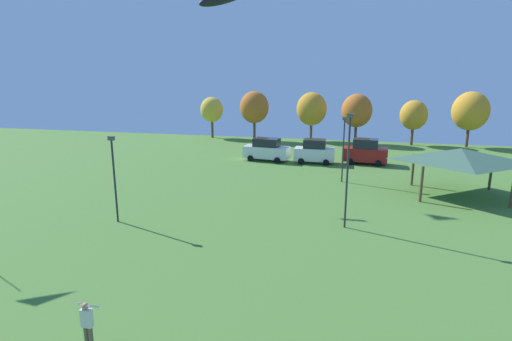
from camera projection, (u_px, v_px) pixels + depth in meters
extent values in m
cylinder|color=brown|center=(86.00, 337.00, 13.02)|extent=(0.14, 0.14, 0.83)
cylinder|color=brown|center=(91.00, 338.00, 12.97)|extent=(0.14, 0.14, 0.83)
cube|color=silver|center=(87.00, 318.00, 12.83)|extent=(0.36, 0.20, 0.62)
sphere|color=#A87A5B|center=(85.00, 306.00, 12.73)|extent=(0.22, 0.22, 0.22)
cylinder|color=silver|center=(82.00, 304.00, 12.88)|extent=(0.08, 0.50, 0.38)
cylinder|color=silver|center=(93.00, 306.00, 12.78)|extent=(0.08, 0.50, 0.38)
cube|color=silver|center=(267.00, 152.00, 42.30)|extent=(4.96, 2.36, 1.23)
cube|color=#1E232D|center=(267.00, 142.00, 42.06)|extent=(2.81, 1.96, 0.86)
cylinder|color=black|center=(277.00, 160.00, 41.10)|extent=(0.66, 0.29, 0.64)
cylinder|color=black|center=(282.00, 157.00, 42.75)|extent=(0.66, 0.29, 0.64)
cylinder|color=black|center=(250.00, 158.00, 42.12)|extent=(0.66, 0.29, 0.64)
cylinder|color=black|center=(256.00, 155.00, 43.77)|extent=(0.66, 0.29, 0.64)
cube|color=silver|center=(314.00, 154.00, 41.07)|extent=(4.07, 1.91, 1.27)
cube|color=#1E232D|center=(315.00, 144.00, 40.82)|extent=(2.25, 1.73, 0.89)
cylinder|color=black|center=(326.00, 162.00, 40.07)|extent=(0.64, 0.23, 0.64)
cylinder|color=black|center=(327.00, 159.00, 41.81)|extent=(0.64, 0.23, 0.64)
cylinder|color=black|center=(301.00, 161.00, 40.61)|extent=(0.64, 0.23, 0.64)
cylinder|color=black|center=(303.00, 158.00, 42.36)|extent=(0.64, 0.23, 0.64)
cube|color=maroon|center=(365.00, 154.00, 40.73)|extent=(4.53, 2.16, 1.33)
cube|color=#1E232D|center=(366.00, 143.00, 40.48)|extent=(2.54, 1.87, 0.93)
cylinder|color=black|center=(378.00, 163.00, 39.62)|extent=(0.65, 0.26, 0.64)
cylinder|color=black|center=(379.00, 160.00, 41.33)|extent=(0.65, 0.26, 0.64)
cylinder|color=black|center=(350.00, 162.00, 40.44)|extent=(0.65, 0.26, 0.64)
cylinder|color=black|center=(352.00, 158.00, 42.15)|extent=(0.65, 0.26, 0.64)
cylinder|color=brown|center=(421.00, 184.00, 28.23)|extent=(0.20, 0.20, 2.60)
cylinder|color=brown|center=(413.00, 170.00, 32.60)|extent=(0.20, 0.20, 2.60)
cylinder|color=brown|center=(491.00, 174.00, 31.26)|extent=(0.20, 0.20, 2.60)
pyramid|color=#3D604C|center=(461.00, 155.00, 29.33)|extent=(7.47, 5.98, 1.00)
cylinder|color=#2D2D33|center=(347.00, 174.00, 22.92)|extent=(0.12, 0.12, 6.49)
cube|color=#4C4C51|center=(350.00, 116.00, 22.15)|extent=(0.36, 0.20, 0.24)
cylinder|color=#2D2D33|center=(343.00, 151.00, 33.34)|extent=(0.12, 0.12, 5.24)
cube|color=#4C4C51|center=(345.00, 119.00, 32.72)|extent=(0.36, 0.20, 0.24)
cylinder|color=#2D2D33|center=(115.00, 182.00, 24.02)|extent=(0.12, 0.12, 5.07)
cube|color=#4C4C51|center=(111.00, 138.00, 23.42)|extent=(0.36, 0.20, 0.24)
cylinder|color=brown|center=(212.00, 128.00, 58.45)|extent=(0.36, 0.36, 2.84)
ellipsoid|color=gold|center=(212.00, 110.00, 57.85)|extent=(3.28, 3.28, 3.61)
cylinder|color=brown|center=(254.00, 129.00, 55.69)|extent=(0.36, 0.36, 3.13)
ellipsoid|color=#BC6623|center=(254.00, 107.00, 54.99)|extent=(3.99, 3.99, 4.38)
cylinder|color=brown|center=(311.00, 131.00, 55.42)|extent=(0.36, 0.36, 2.87)
ellipsoid|color=gold|center=(312.00, 109.00, 54.74)|extent=(4.13, 4.13, 4.54)
cylinder|color=brown|center=(356.00, 133.00, 53.17)|extent=(0.36, 0.36, 2.89)
ellipsoid|color=#BC6623|center=(357.00, 111.00, 52.50)|extent=(3.99, 3.99, 4.38)
cylinder|color=brown|center=(412.00, 135.00, 52.02)|extent=(0.36, 0.36, 2.61)
ellipsoid|color=gold|center=(414.00, 115.00, 51.42)|extent=(3.46, 3.46, 3.81)
cylinder|color=brown|center=(467.00, 136.00, 50.39)|extent=(0.36, 0.36, 2.92)
ellipsoid|color=gold|center=(470.00, 111.00, 49.69)|extent=(4.38, 4.38, 4.81)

